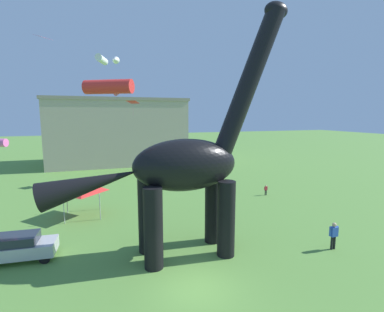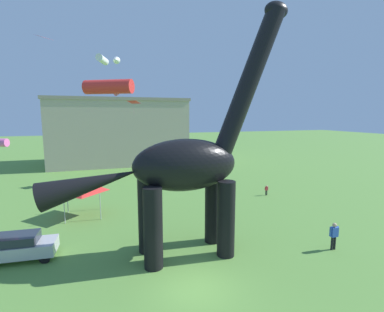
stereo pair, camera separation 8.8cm
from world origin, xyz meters
TOP-DOWN VIEW (x-y plane):
  - ground_plane at (0.00, 0.00)m, footprint 240.00×240.00m
  - dinosaur_sculpture at (0.53, 3.62)m, footprint 14.71×3.12m
  - parked_sedan_left at (-9.04, 5.99)m, footprint 4.33×2.10m
  - person_near_flyer at (12.60, 13.16)m, footprint 0.41×0.18m
  - person_vendor_side at (9.64, 1.09)m, footprint 0.66×0.29m
  - festival_canopy_tent at (-5.65, 12.70)m, footprint 3.15×3.15m
  - kite_high_right at (-3.35, 6.18)m, footprint 3.02×3.13m
  - kite_drifting at (-3.18, 17.67)m, footprint 2.34×2.48m
  - kite_far_right at (0.21, 23.81)m, footprint 1.70×1.71m
  - kite_mid_right at (-8.51, 18.01)m, footprint 1.61×1.66m
  - background_building_block at (-0.51, 40.62)m, footprint 23.08×13.10m

SIDE VIEW (x-z plane):
  - ground_plane at x=0.00m, z-range 0.00..0.00m
  - person_near_flyer at x=12.60m, z-range 0.12..1.22m
  - parked_sedan_left at x=-9.04m, z-range 0.03..1.58m
  - person_vendor_side at x=9.64m, z-range 0.19..1.95m
  - festival_canopy_tent at x=-5.65m, z-range 1.04..4.04m
  - dinosaur_sculpture at x=0.53m, z-range -2.13..13.24m
  - background_building_block at x=-0.51m, z-range 0.01..11.33m
  - kite_far_right at x=0.21m, z-range 9.18..10.95m
  - kite_high_right at x=-3.35m, z-range 9.73..10.61m
  - kite_drifting at x=-3.18m, z-range 13.49..14.19m
  - kite_mid_right at x=-8.51m, z-range 15.40..15.70m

